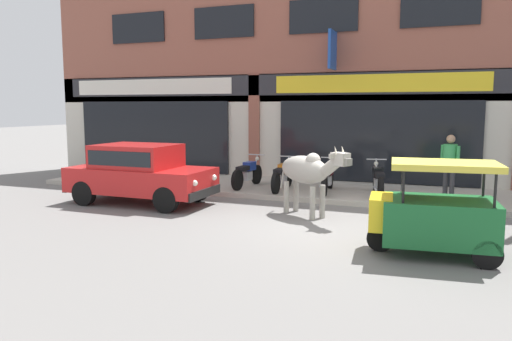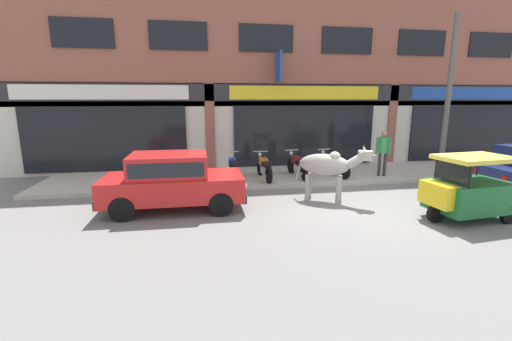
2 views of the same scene
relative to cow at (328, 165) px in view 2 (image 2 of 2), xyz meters
The scene contains 12 objects.
ground_plane 1.49m from the cow, 44.94° to the right, with size 90.00×90.00×0.00m, color slate.
sidewalk 3.25m from the cow, 75.52° to the left, with size 19.00×3.18×0.13m, color #B7AFA3.
shop_building 5.76m from the cow, 80.91° to the left, with size 23.00×1.40×8.43m.
cow is the anchor object (origin of this frame).
car_0 4.23m from the cow, behind, with size 3.63×1.64×1.46m.
auto_rickshaw 3.37m from the cow, 37.24° to the right, with size 2.05×1.33×1.52m.
motorcycle_0 3.49m from the cow, 134.57° to the left, with size 0.52×1.81×0.88m.
motorcycle_1 2.73m from the cow, 120.04° to the left, with size 0.52×1.81×0.88m.
motorcycle_2 2.50m from the cow, 92.97° to the left, with size 0.52×1.81×0.88m.
motorcycle_3 2.77m from the cow, 64.25° to the left, with size 0.66×1.78×0.88m.
pedestrian 3.55m from the cow, 36.25° to the left, with size 0.43×0.32×1.60m.
utility_pole 5.50m from the cow, 19.41° to the left, with size 0.18×0.18×5.43m, color #595651.
Camera 2 is at (-4.32, -8.09, 2.82)m, focal length 24.00 mm.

